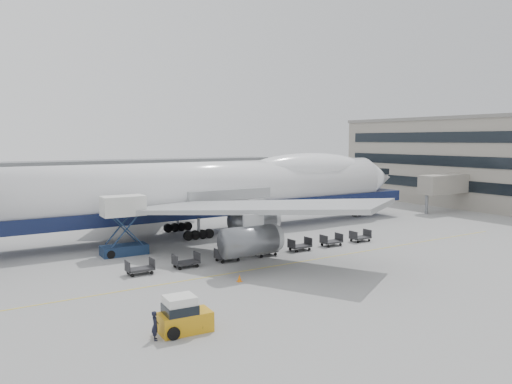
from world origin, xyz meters
TOP-DOWN VIEW (x-y plane):
  - ground at (0.00, 0.00)m, footprint 260.00×260.00m
  - apron_line at (0.00, -6.00)m, footprint 60.00×0.15m
  - hangar at (-10.00, 70.00)m, footprint 110.00×8.00m
  - airliner at (0.64, 12.00)m, footprint 67.00×55.30m
  - catering_truck at (-12.83, 5.95)m, footprint 4.60×3.28m
  - baggage_tug at (-16.23, -16.10)m, footprint 3.22×1.88m
  - ground_worker at (-18.10, -16.31)m, footprint 0.56×0.71m
  - traffic_cone at (-7.88, -8.62)m, footprint 0.41×0.41m
  - dolly_0 at (-14.01, -2.08)m, footprint 2.30×1.35m
  - dolly_1 at (-9.67, -2.08)m, footprint 2.30×1.35m
  - dolly_2 at (-5.33, -2.08)m, footprint 2.30×1.35m
  - dolly_3 at (-0.99, -2.08)m, footprint 2.30×1.35m
  - dolly_4 at (3.34, -2.08)m, footprint 2.30×1.35m
  - dolly_5 at (7.68, -2.08)m, footprint 2.30×1.35m
  - dolly_6 at (12.02, -2.08)m, footprint 2.30×1.35m

SIDE VIEW (x-z plane):
  - ground at x=0.00m, z-range 0.00..0.00m
  - apron_line at x=0.00m, z-range 0.00..0.01m
  - traffic_cone at x=-7.88m, z-range -0.02..0.59m
  - dolly_0 at x=-14.01m, z-range -0.12..1.18m
  - dolly_1 at x=-9.67m, z-range -0.12..1.18m
  - dolly_2 at x=-5.33m, z-range -0.12..1.18m
  - dolly_3 at x=-0.99m, z-range -0.12..1.18m
  - dolly_4 at x=3.34m, z-range -0.12..1.18m
  - dolly_5 at x=7.68m, z-range -0.12..1.18m
  - dolly_6 at x=12.02m, z-range -0.12..1.18m
  - ground_worker at x=-18.10m, z-range 0.00..1.73m
  - baggage_tug at x=-16.23m, z-range -0.13..2.15m
  - catering_truck at x=-12.83m, z-range 0.43..6.42m
  - hangar at x=-10.00m, z-range 0.00..7.00m
  - airliner at x=0.64m, z-range -4.37..15.61m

